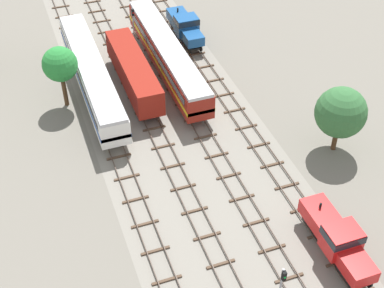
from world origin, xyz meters
TOP-DOWN VIEW (x-y plane):
  - ground_plane at (0.00, 56.00)m, footprint 480.00×480.00m
  - ballast_bed at (0.00, 56.00)m, footprint 17.32×176.00m
  - track_far_left at (-6.66, 57.00)m, footprint 2.40×126.00m
  - track_left at (-2.22, 57.00)m, footprint 2.40×126.00m
  - track_centre_left at (2.22, 57.00)m, footprint 2.40×126.00m
  - track_centre at (6.66, 57.00)m, footprint 2.40×126.00m
  - shunter_loco_centre_near at (6.66, 35.39)m, footprint 2.74×8.46m
  - freight_boxcar_left_mid at (-2.21, 62.88)m, footprint 2.87×14.00m
  - passenger_coach_far_left_midfar at (-6.66, 63.71)m, footprint 2.96×22.00m
  - passenger_coach_centre_left_far at (2.22, 64.72)m, footprint 2.96×22.00m
  - shunter_loco_centre_farther at (6.66, 71.26)m, footprint 2.74×8.46m
  - signal_post_nearest at (-0.00, 32.18)m, footprint 0.28×0.47m
  - signal_post_near at (-0.00, 70.71)m, footprint 0.28×0.47m
  - lineside_tree_1 at (-9.82, 62.65)m, footprint 3.64×3.64m
  - lineside_tree_2 at (13.29, 46.65)m, footprint 4.86×4.86m

SIDE VIEW (x-z plane):
  - ground_plane at x=0.00m, z-range 0.00..0.00m
  - ballast_bed at x=0.00m, z-range 0.00..0.01m
  - track_far_left at x=-6.66m, z-range -0.01..0.28m
  - track_left at x=-2.22m, z-range -0.01..0.28m
  - track_centre_left at x=2.22m, z-range -0.01..0.28m
  - track_centre at x=6.66m, z-range -0.01..0.28m
  - shunter_loco_centre_near at x=6.66m, z-range 0.46..3.56m
  - shunter_loco_centre_farther at x=6.66m, z-range 0.46..3.56m
  - freight_boxcar_left_mid at x=-2.21m, z-range 0.65..4.25m
  - passenger_coach_far_left_midfar at x=-6.66m, z-range 0.71..4.51m
  - passenger_coach_centre_left_far at x=2.22m, z-range 0.71..4.51m
  - signal_post_nearest at x=0.00m, z-range 0.70..5.75m
  - signal_post_near at x=0.00m, z-range 0.76..6.53m
  - lineside_tree_2 at x=13.29m, z-range 0.99..7.86m
  - lineside_tree_1 at x=-9.82m, z-range 1.58..8.48m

